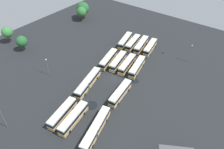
# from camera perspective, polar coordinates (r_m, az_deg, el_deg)

# --- Properties ---
(ground_plane) EXTENTS (128.71, 128.71, 0.00)m
(ground_plane) POSITION_cam_1_polar(r_m,az_deg,el_deg) (81.39, 0.54, -0.88)
(ground_plane) COLOR black
(bus_row0_slot0) EXTENTS (15.51, 6.37, 3.48)m
(bus_row0_slot0) POSITION_cam_1_polar(r_m,az_deg,el_deg) (63.15, -4.31, -14.13)
(bus_row0_slot0) COLOR silver
(bus_row0_slot0) RESTS_ON ground_plane
(bus_row0_slot2) EXTENTS (12.62, 4.58, 3.48)m
(bus_row0_slot2) POSITION_cam_1_polar(r_m,az_deg,el_deg) (66.36, -10.16, -11.28)
(bus_row0_slot2) COLOR silver
(bus_row0_slot2) RESTS_ON ground_plane
(bus_row0_slot3) EXTENTS (12.18, 4.73, 3.48)m
(bus_row0_slot3) POSITION_cam_1_polar(r_m,az_deg,el_deg) (68.28, -13.02, -9.94)
(bus_row0_slot3) COLOR silver
(bus_row0_slot3) RESTS_ON ground_plane
(bus_row1_slot0) EXTENTS (12.36, 4.02, 3.48)m
(bus_row1_slot0) POSITION_cam_1_polar(r_m,az_deg,el_deg) (72.72, 2.18, -4.87)
(bus_row1_slot0) COLOR silver
(bus_row1_slot0) RESTS_ON ground_plane
(bus_row1_slot3) EXTENTS (15.54, 6.12, 3.48)m
(bus_row1_slot3) POSITION_cam_1_polar(r_m,az_deg,el_deg) (76.96, -6.38, -2.16)
(bus_row1_slot3) COLOR silver
(bus_row1_slot3) RESTS_ON ground_plane
(bus_row2_slot0) EXTENTS (12.66, 4.93, 3.48)m
(bus_row2_slot0) POSITION_cam_1_polar(r_m,az_deg,el_deg) (84.27, 6.64, 2.03)
(bus_row2_slot0) COLOR silver
(bus_row2_slot0) RESTS_ON ground_plane
(bus_row2_slot1) EXTENTS (12.25, 4.52, 3.48)m
(bus_row2_slot1) POSITION_cam_1_polar(r_m,az_deg,el_deg) (85.32, 3.99, 2.75)
(bus_row2_slot1) COLOR silver
(bus_row2_slot1) RESTS_ON ground_plane
(bus_row2_slot2) EXTENTS (12.15, 4.90, 3.48)m
(bus_row2_slot2) POSITION_cam_1_polar(r_m,az_deg,el_deg) (86.75, 1.57, 3.53)
(bus_row2_slot2) COLOR silver
(bus_row2_slot2) RESTS_ON ground_plane
(bus_row2_slot3) EXTENTS (12.89, 5.26, 3.48)m
(bus_row2_slot3) POSITION_cam_1_polar(r_m,az_deg,el_deg) (87.99, -0.95, 4.12)
(bus_row2_slot3) COLOR silver
(bus_row2_slot3) RESTS_ON ground_plane
(bus_row3_slot0) EXTENTS (12.10, 4.61, 3.48)m
(bus_row3_slot0) POSITION_cam_1_polar(r_m,az_deg,el_deg) (96.99, 10.05, 7.13)
(bus_row3_slot0) COLOR silver
(bus_row3_slot0) RESTS_ON ground_plane
(bus_row3_slot1) EXTENTS (13.03, 5.00, 3.48)m
(bus_row3_slot1) POSITION_cam_1_polar(r_m,az_deg,el_deg) (98.09, 7.72, 7.79)
(bus_row3_slot1) COLOR silver
(bus_row3_slot1) RESTS_ON ground_plane
(bus_row3_slot2) EXTENTS (12.33, 4.56, 3.48)m
(bus_row3_slot2) POSITION_cam_1_polar(r_m,az_deg,el_deg) (99.20, 5.55, 8.36)
(bus_row3_slot2) COLOR silver
(bus_row3_slot2) RESTS_ON ground_plane
(bus_row3_slot3) EXTENTS (12.67, 5.41, 3.48)m
(bus_row3_slot3) POSITION_cam_1_polar(r_m,az_deg,el_deg) (100.59, 3.48, 8.94)
(bus_row3_slot3) COLOR silver
(bus_row3_slot3) RESTS_ON ground_plane
(lamp_post_far_corner) EXTENTS (0.56, 0.28, 7.30)m
(lamp_post_far_corner) POSITION_cam_1_polar(r_m,az_deg,el_deg) (83.80, -16.72, 2.07)
(lamp_post_far_corner) COLOR slate
(lamp_post_far_corner) RESTS_ON ground_plane
(lamp_post_mid_lot) EXTENTS (0.56, 0.28, 7.74)m
(lamp_post_mid_lot) POSITION_cam_1_polar(r_m,az_deg,el_deg) (92.94, 20.02, 5.44)
(lamp_post_mid_lot) COLOR slate
(lamp_post_mid_lot) RESTS_ON ground_plane
(lamp_post_by_building) EXTENTS (0.56, 0.28, 8.32)m
(lamp_post_by_building) POSITION_cam_1_polar(r_m,az_deg,el_deg) (69.35, -26.95, -10.00)
(lamp_post_by_building) COLOR slate
(lamp_post_by_building) RESTS_ON ground_plane
(tree_south_edge) EXTENTS (6.94, 6.94, 9.30)m
(tree_south_edge) POSITION_cam_1_polar(r_m,az_deg,el_deg) (124.92, -7.73, 16.95)
(tree_south_edge) COLOR brown
(tree_south_edge) RESTS_ON ground_plane
(tree_west_edge) EXTENTS (4.87, 4.87, 7.06)m
(tree_west_edge) POSITION_cam_1_polar(r_m,az_deg,el_deg) (102.18, -22.82, 8.09)
(tree_west_edge) COLOR brown
(tree_west_edge) RESTS_ON ground_plane
(tree_northwest) EXTENTS (5.44, 5.44, 7.93)m
(tree_northwest) POSITION_cam_1_polar(r_m,az_deg,el_deg) (122.22, -8.09, 16.09)
(tree_northwest) COLOR brown
(tree_northwest) RESTS_ON ground_plane
(tree_northeast) EXTENTS (5.09, 5.09, 7.94)m
(tree_northeast) POSITION_cam_1_polar(r_m,az_deg,el_deg) (110.84, -26.01, 10.03)
(tree_northeast) COLOR brown
(tree_northeast) RESTS_ON ground_plane
(puddle_between_rows) EXTENTS (4.13, 4.13, 0.01)m
(puddle_between_rows) POSITION_cam_1_polar(r_m,az_deg,el_deg) (71.53, -5.57, -8.14)
(puddle_between_rows) COLOR black
(puddle_between_rows) RESTS_ON ground_plane
(puddle_back_corner) EXTENTS (1.47, 1.47, 0.01)m
(puddle_back_corner) POSITION_cam_1_polar(r_m,az_deg,el_deg) (97.59, 13.31, 5.56)
(puddle_back_corner) COLOR black
(puddle_back_corner) RESTS_ON ground_plane
(puddle_front_lane) EXTENTS (2.94, 2.94, 0.01)m
(puddle_front_lane) POSITION_cam_1_polar(r_m,az_deg,el_deg) (80.43, 6.08, -1.72)
(puddle_front_lane) COLOR black
(puddle_front_lane) RESTS_ON ground_plane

